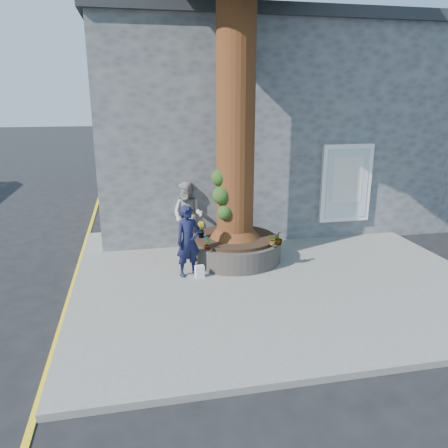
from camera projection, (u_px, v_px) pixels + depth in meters
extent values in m
plane|color=black|center=(219.00, 300.00, 9.03)|extent=(120.00, 120.00, 0.00)
cube|color=slate|center=(273.00, 274.00, 10.25)|extent=(9.00, 8.00, 0.12)
cube|color=yellow|center=(71.00, 293.00, 9.37)|extent=(0.10, 30.00, 0.01)
cube|color=#4F5154|center=(248.00, 128.00, 15.46)|extent=(10.00, 8.00, 6.00)
cube|color=black|center=(250.00, 32.00, 14.58)|extent=(10.30, 8.30, 0.30)
cube|color=white|center=(346.00, 183.00, 12.36)|extent=(1.50, 0.12, 2.20)
cube|color=silver|center=(347.00, 184.00, 12.30)|extent=(1.25, 0.04, 1.95)
cube|color=silver|center=(348.00, 180.00, 12.25)|extent=(0.90, 0.02, 1.30)
cube|color=#4F5154|center=(446.00, 125.00, 17.03)|extent=(6.00, 8.00, 6.00)
cylinder|color=black|center=(235.00, 249.00, 10.96)|extent=(2.30, 2.30, 0.52)
cylinder|color=black|center=(235.00, 238.00, 10.88)|extent=(2.04, 2.04, 0.08)
cylinder|color=#401F10|center=(236.00, 78.00, 9.82)|extent=(0.90, 0.90, 7.50)
cone|color=#401F10|center=(235.00, 223.00, 10.77)|extent=(1.24, 1.24, 0.70)
sphere|color=#1C3913|center=(221.00, 195.00, 10.30)|extent=(0.44, 0.44, 0.44)
sphere|color=#1C3913|center=(225.00, 213.00, 10.33)|extent=(0.36, 0.36, 0.36)
sphere|color=#1C3913|center=(220.00, 178.00, 10.30)|extent=(0.40, 0.40, 0.40)
imported|color=black|center=(188.00, 241.00, 9.80)|extent=(0.69, 0.56, 1.63)
imported|color=#999693|center=(188.00, 215.00, 11.61)|extent=(1.11, 1.05, 1.80)
cube|color=white|center=(200.00, 271.00, 9.86)|extent=(0.22, 0.16, 0.28)
imported|color=gray|center=(207.00, 243.00, 9.86)|extent=(0.21, 0.21, 0.33)
imported|color=gray|center=(200.00, 230.00, 10.72)|extent=(0.28, 0.28, 0.40)
imported|color=gray|center=(279.00, 238.00, 10.19)|extent=(0.26, 0.26, 0.33)
imported|color=gray|center=(273.00, 239.00, 10.17)|extent=(0.27, 0.29, 0.27)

